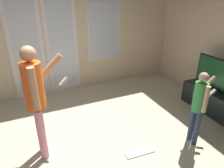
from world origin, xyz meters
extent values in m
cube|color=#C1BA96|center=(0.00, 0.00, -0.01)|extent=(6.35, 4.90, 0.02)
cube|color=beige|center=(0.00, 2.42, 1.40)|extent=(6.35, 0.06, 2.81)
cube|color=white|center=(-0.34, 2.38, 1.04)|extent=(0.70, 0.02, 2.13)
cube|color=silver|center=(-0.34, 2.36, 1.09)|extent=(0.54, 0.01, 1.83)
cube|color=white|center=(0.39, 2.38, 1.04)|extent=(0.70, 0.02, 2.13)
cube|color=silver|center=(0.39, 2.36, 1.09)|extent=(0.54, 0.01, 1.83)
cube|color=white|center=(1.39, 2.38, 1.30)|extent=(0.79, 0.02, 1.34)
cube|color=silver|center=(1.39, 2.36, 1.30)|extent=(0.73, 0.01, 1.28)
cube|color=black|center=(2.80, 0.15, 0.22)|extent=(0.50, 1.40, 0.44)
cube|color=black|center=(2.80, 0.15, 0.46)|extent=(0.08, 0.43, 0.04)
cube|color=black|center=(2.80, 0.15, 0.76)|extent=(0.04, 1.21, 0.56)
cube|color=#194C28|center=(2.78, 0.15, 0.76)|extent=(0.00, 1.16, 0.51)
cylinder|color=pink|center=(-0.39, 0.29, 0.39)|extent=(0.11, 0.11, 0.78)
cylinder|color=pink|center=(-0.39, 0.46, 0.39)|extent=(0.11, 0.11, 0.78)
cylinder|color=orange|center=(-0.39, 0.37, 1.09)|extent=(0.26, 0.26, 0.61)
sphere|color=tan|center=(-0.39, 0.37, 1.51)|extent=(0.19, 0.19, 0.19)
cylinder|color=tan|center=(-0.40, 0.20, 1.12)|extent=(0.09, 0.09, 0.55)
cylinder|color=tan|center=(-0.19, 0.54, 1.21)|extent=(0.46, 0.11, 0.44)
cube|color=white|center=(0.01, 0.53, 1.02)|extent=(0.12, 0.04, 0.12)
cylinder|color=navy|center=(1.75, -0.37, 0.29)|extent=(0.08, 0.08, 0.57)
cylinder|color=navy|center=(1.77, -0.24, 0.29)|extent=(0.08, 0.08, 0.57)
cylinder|color=#338A42|center=(1.76, -0.30, 0.79)|extent=(0.19, 0.19, 0.45)
sphere|color=tan|center=(1.76, -0.30, 1.10)|extent=(0.14, 0.14, 0.14)
cylinder|color=tan|center=(1.74, -0.43, 0.82)|extent=(0.06, 0.06, 0.40)
cylinder|color=tan|center=(1.93, -0.21, 0.89)|extent=(0.35, 0.12, 0.31)
cube|color=white|center=(2.08, -0.23, 0.76)|extent=(0.13, 0.06, 0.11)
cube|color=white|center=(0.88, -0.19, 0.01)|extent=(0.45, 0.16, 0.02)
cube|color=silver|center=(0.88, -0.19, 0.02)|extent=(0.40, 0.12, 0.00)
camera|label=1|loc=(-0.47, -2.20, 2.21)|focal=33.72mm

